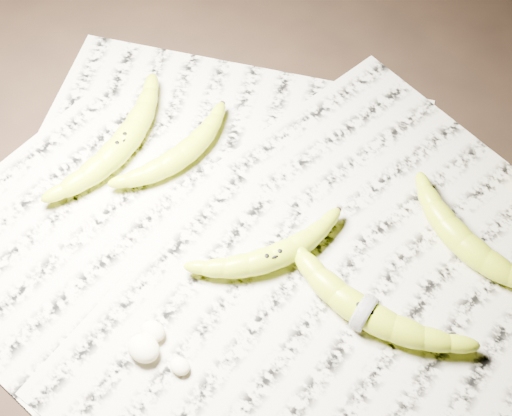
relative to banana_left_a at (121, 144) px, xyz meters
The scene contains 11 objects.
ground 0.22m from the banana_left_a, ahead, with size 3.00×3.00×0.00m, color black.
newspaper_patch 0.26m from the banana_left_a, ahead, with size 0.90×0.70×0.01m, color beige.
banana_left_a is the anchor object (origin of this frame).
banana_left_b 0.08m from the banana_left_a, 22.58° to the left, with size 0.17×0.05×0.03m, color #CCD91B, non-canonical shape.
banana_center 0.27m from the banana_left_a, ahead, with size 0.18×0.05×0.03m, color #CCD91B, non-canonical shape.
banana_taped 0.40m from the banana_left_a, ahead, with size 0.23×0.06×0.04m, color #CCD91B, non-canonical shape.
banana_upper_a 0.48m from the banana_left_a, 14.64° to the left, with size 0.19×0.06×0.04m, color #CCD91B, non-canonical shape.
measuring_tape 0.40m from the banana_left_a, ahead, with size 0.05×0.05×0.00m, color white.
flesh_chunk_a 0.30m from the banana_left_a, 46.22° to the right, with size 0.04×0.03×0.02m, color #FAF3C2.
flesh_chunk_b 0.28m from the banana_left_a, 43.51° to the right, with size 0.03×0.03×0.02m, color #FAF3C2.
flesh_chunk_c 0.33m from the banana_left_a, 39.26° to the right, with size 0.03×0.02×0.01m, color #FAF3C2.
Camera 1 is at (0.26, -0.36, 0.82)m, focal length 50.00 mm.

